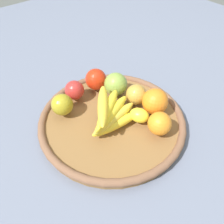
% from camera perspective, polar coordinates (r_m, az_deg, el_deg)
% --- Properties ---
extents(ground_plane, '(2.40, 2.40, 0.00)m').
position_cam_1_polar(ground_plane, '(0.74, 0.00, -3.11)').
color(ground_plane, slate).
rests_on(ground_plane, ground).
extents(basket, '(0.46, 0.46, 0.04)m').
position_cam_1_polar(basket, '(0.73, 0.00, -2.11)').
color(basket, brown).
rests_on(basket, ground_plane).
extents(apple_2, '(0.09, 0.09, 0.08)m').
position_cam_1_polar(apple_2, '(0.77, 0.92, 6.92)').
color(apple_2, '#84A442').
rests_on(apple_2, basket).
extents(apple_0, '(0.09, 0.09, 0.07)m').
position_cam_1_polar(apple_0, '(0.75, 5.87, 4.46)').
color(apple_0, gold).
rests_on(apple_0, basket).
extents(apple_1, '(0.10, 0.10, 0.07)m').
position_cam_1_polar(apple_1, '(0.80, -4.03, 8.13)').
color(apple_1, red).
rests_on(apple_1, basket).
extents(banana_bunch, '(0.15, 0.18, 0.08)m').
position_cam_1_polar(banana_bunch, '(0.67, -0.31, -0.38)').
color(banana_bunch, yellow).
rests_on(banana_bunch, basket).
extents(apple_4, '(0.09, 0.09, 0.07)m').
position_cam_1_polar(apple_4, '(0.72, -12.29, 1.80)').
color(apple_4, '#A49421').
rests_on(apple_4, basket).
extents(orange_0, '(0.08, 0.08, 0.07)m').
position_cam_1_polar(orange_0, '(0.66, 11.77, -2.82)').
color(orange_0, orange).
rests_on(orange_0, basket).
extents(lemon_0, '(0.07, 0.07, 0.04)m').
position_cam_1_polar(lemon_0, '(0.69, 6.80, -0.84)').
color(lemon_0, yellow).
rests_on(lemon_0, basket).
extents(apple_3, '(0.06, 0.06, 0.06)m').
position_cam_1_polar(apple_3, '(0.77, -9.32, 5.39)').
color(apple_3, red).
rests_on(apple_3, basket).
extents(orange_1, '(0.11, 0.11, 0.08)m').
position_cam_1_polar(orange_1, '(0.72, 10.65, 2.60)').
color(orange_1, orange).
rests_on(orange_1, basket).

